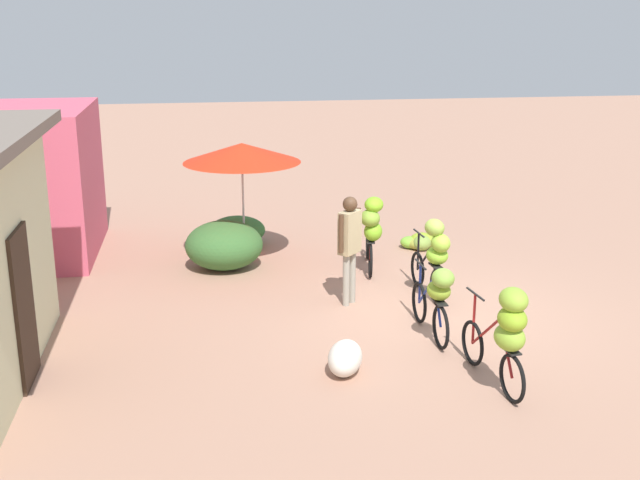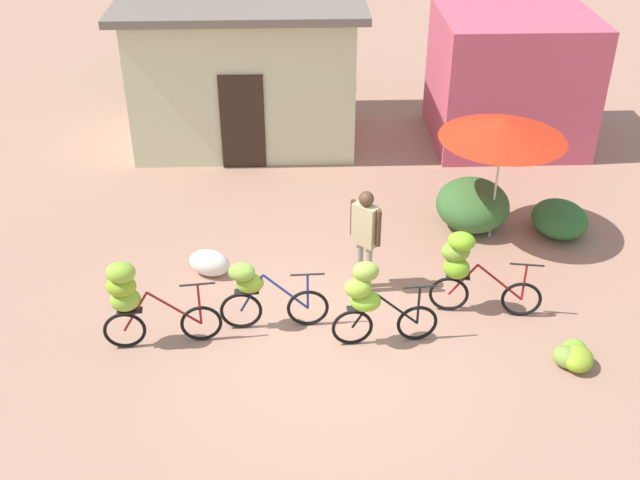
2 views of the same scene
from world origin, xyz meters
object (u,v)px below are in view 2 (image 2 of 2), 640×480
bicycle_center_loaded (369,298)px  building_low (245,67)px  banana_pile_on_ground (573,356)px  produce_sack (209,263)px  market_umbrella (504,129)px  person_vendor (365,231)px  bicycle_leftmost (133,296)px  bicycle_by_shop (465,265)px  shop_pink (510,79)px  bicycle_near_pile (257,290)px

bicycle_center_loaded → building_low: bearing=105.3°
banana_pile_on_ground → produce_sack: 5.83m
produce_sack → bicycle_center_loaded: bearing=-37.8°
market_umbrella → person_vendor: 3.01m
bicycle_leftmost → banana_pile_on_ground: 6.24m
building_low → person_vendor: building_low is taller
bicycle_by_shop → bicycle_center_loaded: bearing=-154.3°
banana_pile_on_ground → produce_sack: bearing=155.2°
building_low → produce_sack: bearing=-94.0°
market_umbrella → bicycle_by_shop: (-0.96, -2.20, -1.21)m
building_low → bicycle_by_shop: (3.54, -6.81, -0.72)m
banana_pile_on_ground → produce_sack: size_ratio=1.16×
market_umbrella → bicycle_leftmost: (-5.77, -2.82, -1.21)m
shop_pink → produce_sack: size_ratio=4.57×
bicycle_by_shop → bicycle_leftmost: bearing=-172.6°
market_umbrella → produce_sack: (-4.90, -1.02, -1.86)m
market_umbrella → banana_pile_on_ground: market_umbrella is taller
market_umbrella → building_low: bearing=134.4°
bicycle_by_shop → person_vendor: size_ratio=0.95×
building_low → bicycle_by_shop: bearing=-62.5°
shop_pink → produce_sack: shop_pink is taller
building_low → produce_sack: building_low is taller
shop_pink → person_vendor: 6.78m
bicycle_leftmost → person_vendor: bearing=20.9°
market_umbrella → person_vendor: (-2.40, -1.54, -0.99)m
building_low → person_vendor: bearing=-71.1°
bicycle_leftmost → shop_pink: bearing=45.0°
building_low → bicycle_leftmost: building_low is taller
market_umbrella → person_vendor: bearing=-147.4°
bicycle_center_loaded → bicycle_by_shop: bearing=25.7°
person_vendor → bicycle_center_loaded: bearing=-92.2°
bicycle_leftmost → bicycle_by_shop: size_ratio=1.01×
bicycle_center_loaded → shop_pink: bearing=62.6°
building_low → shop_pink: building_low is taller
bicycle_by_shop → building_low: bearing=117.5°
banana_pile_on_ground → bicycle_near_pile: bearing=167.4°
bicycle_center_loaded → produce_sack: (-2.45, 1.90, -0.59)m
bicycle_by_shop → produce_sack: 4.16m
market_umbrella → bicycle_near_pile: size_ratio=1.39×
market_umbrella → bicycle_leftmost: 6.54m
bicycle_leftmost → bicycle_near_pile: bicycle_leftmost is taller
bicycle_by_shop → banana_pile_on_ground: size_ratio=2.07×
building_low → market_umbrella: building_low is taller
bicycle_center_loaded → market_umbrella: bearing=50.0°
shop_pink → bicycle_leftmost: shop_pink is taller
bicycle_near_pile → person_vendor: bearing=29.7°
market_umbrella → banana_pile_on_ground: bearing=-83.5°
shop_pink → market_umbrella: size_ratio=1.42×
bicycle_center_loaded → bicycle_by_shop: size_ratio=0.92×
shop_pink → banana_pile_on_ground: size_ratio=3.94×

